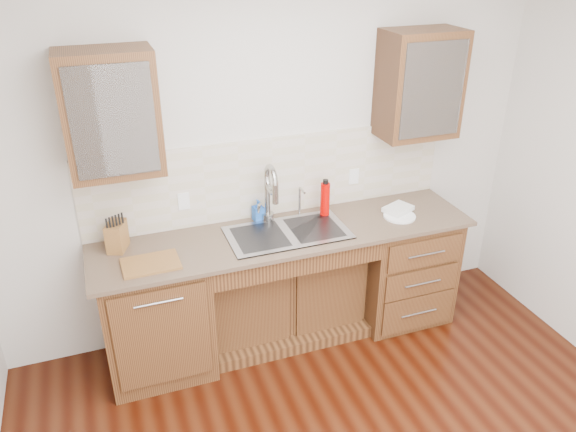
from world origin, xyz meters
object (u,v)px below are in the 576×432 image
object	(u,v)px
plate	(400,216)
cutting_board	(151,264)
soap_bottle	(258,210)
water_bottle	(325,200)
knife_block	(117,236)

from	to	relation	value
plate	cutting_board	size ratio (longest dim) A/B	0.66
plate	soap_bottle	bearing A→B (deg)	162.79
water_bottle	plate	world-z (taller)	water_bottle
plate	knife_block	world-z (taller)	knife_block
soap_bottle	water_bottle	distance (m)	0.50
water_bottle	knife_block	xyz separation A→B (m)	(-1.48, 0.01, -0.03)
soap_bottle	plate	distance (m)	1.04
water_bottle	knife_block	world-z (taller)	water_bottle
water_bottle	plate	distance (m)	0.56
water_bottle	plate	xyz separation A→B (m)	(0.51, -0.21, -0.12)
knife_block	water_bottle	bearing A→B (deg)	21.18
soap_bottle	water_bottle	world-z (taller)	water_bottle
water_bottle	cutting_board	world-z (taller)	water_bottle
soap_bottle	plate	size ratio (longest dim) A/B	0.67
cutting_board	plate	bearing A→B (deg)	1.66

